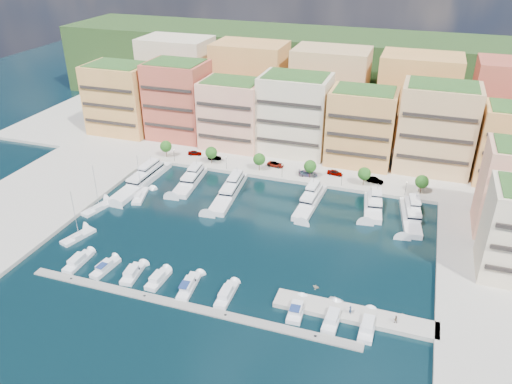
% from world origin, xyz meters
% --- Properties ---
extents(ground, '(400.00, 400.00, 0.00)m').
position_xyz_m(ground, '(0.00, 0.00, 0.00)').
color(ground, black).
rests_on(ground, ground).
extents(north_quay, '(220.00, 64.00, 2.00)m').
position_xyz_m(north_quay, '(0.00, 62.00, 0.00)').
color(north_quay, '#9E998E').
rests_on(north_quay, ground).
extents(west_quay, '(34.00, 76.00, 2.00)m').
position_xyz_m(west_quay, '(-62.00, -8.00, 0.00)').
color(west_quay, '#9E998E').
rests_on(west_quay, ground).
extents(hillside, '(240.00, 40.00, 58.00)m').
position_xyz_m(hillside, '(0.00, 110.00, 0.00)').
color(hillside, '#1D3616').
rests_on(hillside, ground).
extents(south_pontoon, '(72.00, 2.20, 0.35)m').
position_xyz_m(south_pontoon, '(-3.00, -30.00, 0.00)').
color(south_pontoon, gray).
rests_on(south_pontoon, ground).
extents(finger_pier, '(32.00, 5.00, 2.00)m').
position_xyz_m(finger_pier, '(30.00, -22.00, 0.00)').
color(finger_pier, '#9E998E').
rests_on(finger_pier, ground).
extents(apartment_0, '(22.00, 16.50, 24.80)m').
position_xyz_m(apartment_0, '(-66.00, 49.99, 13.31)').
color(apartment_0, '#E89B54').
rests_on(apartment_0, north_quay).
extents(apartment_1, '(20.00, 16.50, 26.80)m').
position_xyz_m(apartment_1, '(-44.00, 51.99, 14.31)').
color(apartment_1, '#B84E3D').
rests_on(apartment_1, north_quay).
extents(apartment_2, '(20.00, 15.50, 22.80)m').
position_xyz_m(apartment_2, '(-23.00, 49.99, 12.31)').
color(apartment_2, '#EAAF82').
rests_on(apartment_2, north_quay).
extents(apartment_3, '(22.00, 16.50, 25.80)m').
position_xyz_m(apartment_3, '(-2.00, 51.99, 13.81)').
color(apartment_3, beige).
rests_on(apartment_3, north_quay).
extents(apartment_4, '(20.00, 15.50, 23.80)m').
position_xyz_m(apartment_4, '(20.00, 49.99, 12.81)').
color(apartment_4, '#E19E54').
rests_on(apartment_4, north_quay).
extents(apartment_5, '(22.00, 16.50, 26.80)m').
position_xyz_m(apartment_5, '(42.00, 51.99, 14.31)').
color(apartment_5, tan).
rests_on(apartment_5, north_quay).
extents(backblock_0, '(26.00, 18.00, 30.00)m').
position_xyz_m(backblock_0, '(-55.00, 74.00, 16.00)').
color(backblock_0, beige).
rests_on(backblock_0, north_quay).
extents(backblock_1, '(26.00, 18.00, 30.00)m').
position_xyz_m(backblock_1, '(-25.00, 74.00, 16.00)').
color(backblock_1, '#E19E54').
rests_on(backblock_1, north_quay).
extents(backblock_2, '(26.00, 18.00, 30.00)m').
position_xyz_m(backblock_2, '(5.00, 74.00, 16.00)').
color(backblock_2, tan).
rests_on(backblock_2, north_quay).
extents(backblock_3, '(26.00, 18.00, 30.00)m').
position_xyz_m(backblock_3, '(35.00, 74.00, 16.00)').
color(backblock_3, '#E89B54').
rests_on(backblock_3, north_quay).
extents(tree_0, '(3.80, 3.80, 5.65)m').
position_xyz_m(tree_0, '(-40.00, 33.50, 4.74)').
color(tree_0, '#473323').
rests_on(tree_0, north_quay).
extents(tree_1, '(3.80, 3.80, 5.65)m').
position_xyz_m(tree_1, '(-24.00, 33.50, 4.74)').
color(tree_1, '#473323').
rests_on(tree_1, north_quay).
extents(tree_2, '(3.80, 3.80, 5.65)m').
position_xyz_m(tree_2, '(-8.00, 33.50, 4.74)').
color(tree_2, '#473323').
rests_on(tree_2, north_quay).
extents(tree_3, '(3.80, 3.80, 5.65)m').
position_xyz_m(tree_3, '(8.00, 33.50, 4.74)').
color(tree_3, '#473323').
rests_on(tree_3, north_quay).
extents(tree_4, '(3.80, 3.80, 5.65)m').
position_xyz_m(tree_4, '(24.00, 33.50, 4.74)').
color(tree_4, '#473323').
rests_on(tree_4, north_quay).
extents(tree_5, '(3.80, 3.80, 5.65)m').
position_xyz_m(tree_5, '(40.00, 33.50, 4.74)').
color(tree_5, '#473323').
rests_on(tree_5, north_quay).
extents(lamppost_0, '(0.30, 0.30, 4.20)m').
position_xyz_m(lamppost_0, '(-36.00, 31.20, 3.83)').
color(lamppost_0, black).
rests_on(lamppost_0, north_quay).
extents(lamppost_1, '(0.30, 0.30, 4.20)m').
position_xyz_m(lamppost_1, '(-18.00, 31.20, 3.83)').
color(lamppost_1, black).
rests_on(lamppost_1, north_quay).
extents(lamppost_2, '(0.30, 0.30, 4.20)m').
position_xyz_m(lamppost_2, '(0.00, 31.20, 3.83)').
color(lamppost_2, black).
rests_on(lamppost_2, north_quay).
extents(lamppost_3, '(0.30, 0.30, 4.20)m').
position_xyz_m(lamppost_3, '(18.00, 31.20, 3.83)').
color(lamppost_3, black).
rests_on(lamppost_3, north_quay).
extents(lamppost_4, '(0.30, 0.30, 4.20)m').
position_xyz_m(lamppost_4, '(36.00, 31.20, 3.83)').
color(lamppost_4, black).
rests_on(lamppost_4, north_quay).
extents(yacht_0, '(5.69, 27.70, 7.30)m').
position_xyz_m(yacht_0, '(-38.78, 16.38, 1.21)').
color(yacht_0, silver).
rests_on(yacht_0, ground).
extents(yacht_1, '(6.52, 19.19, 7.30)m').
position_xyz_m(yacht_1, '(-25.18, 20.33, 1.09)').
color(yacht_1, silver).
rests_on(yacht_1, ground).
extents(yacht_2, '(6.61, 24.69, 7.30)m').
position_xyz_m(yacht_2, '(-11.68, 17.83, 1.21)').
color(yacht_2, silver).
rests_on(yacht_2, ground).
extents(yacht_4, '(5.41, 20.64, 7.30)m').
position_xyz_m(yacht_4, '(11.54, 19.59, 1.09)').
color(yacht_4, silver).
rests_on(yacht_4, ground).
extents(yacht_5, '(6.41, 15.54, 7.30)m').
position_xyz_m(yacht_5, '(28.28, 22.09, 1.21)').
color(yacht_5, silver).
rests_on(yacht_5, ground).
extents(yacht_6, '(6.98, 19.60, 7.30)m').
position_xyz_m(yacht_6, '(38.21, 20.21, 1.21)').
color(yacht_6, silver).
rests_on(yacht_6, ground).
extents(cruiser_0, '(2.73, 8.47, 2.55)m').
position_xyz_m(cruiser_0, '(-32.15, -24.59, 0.55)').
color(cruiser_0, silver).
rests_on(cruiser_0, ground).
extents(cruiser_1, '(3.28, 8.18, 2.66)m').
position_xyz_m(cruiser_1, '(-24.96, -24.61, 0.57)').
color(cruiser_1, silver).
rests_on(cruiser_1, ground).
extents(cruiser_2, '(3.56, 7.72, 2.55)m').
position_xyz_m(cruiser_2, '(-18.08, -24.58, 0.55)').
color(cruiser_2, silver).
rests_on(cruiser_2, ground).
extents(cruiser_3, '(2.96, 7.41, 2.55)m').
position_xyz_m(cruiser_3, '(-11.77, -24.58, 0.55)').
color(cruiser_3, silver).
rests_on(cruiser_3, ground).
extents(cruiser_4, '(3.42, 9.35, 2.66)m').
position_xyz_m(cruiser_4, '(-4.52, -24.62, 0.57)').
color(cruiser_4, silver).
rests_on(cruiser_4, ground).
extents(cruiser_5, '(2.76, 8.48, 2.55)m').
position_xyz_m(cruiser_5, '(4.04, -24.59, 0.55)').
color(cruiser_5, silver).
rests_on(cruiser_5, ground).
extents(cruiser_7, '(3.13, 7.49, 2.66)m').
position_xyz_m(cruiser_7, '(18.98, -24.60, 0.57)').
color(cruiser_7, silver).
rests_on(cruiser_7, ground).
extents(cruiser_8, '(3.04, 8.35, 2.55)m').
position_xyz_m(cruiser_8, '(26.19, -24.59, 0.55)').
color(cruiser_8, silver).
rests_on(cruiser_8, ground).
extents(cruiser_9, '(2.81, 8.83, 2.55)m').
position_xyz_m(cruiser_9, '(32.92, -24.60, 0.55)').
color(cruiser_9, silver).
rests_on(cruiser_9, ground).
extents(sailboat_2, '(5.29, 10.02, 13.20)m').
position_xyz_m(sailboat_2, '(-35.07, 7.84, 0.31)').
color(sailboat_2, silver).
rests_on(sailboat_2, ground).
extents(sailboat_1, '(5.26, 10.47, 13.20)m').
position_xyz_m(sailboat_1, '(-42.36, -1.72, 0.31)').
color(sailboat_1, silver).
rests_on(sailboat_1, ground).
extents(sailboat_0, '(5.19, 9.24, 13.20)m').
position_xyz_m(sailboat_0, '(-38.76, -15.56, 0.31)').
color(sailboat_0, silver).
rests_on(sailboat_0, ground).
extents(tender_1, '(1.85, 1.69, 0.82)m').
position_xyz_m(tender_1, '(21.00, -15.88, 0.41)').
color(tender_1, beige).
rests_on(tender_1, ground).
extents(tender_3, '(1.76, 1.58, 0.82)m').
position_xyz_m(tender_3, '(38.99, -19.00, 0.41)').
color(tender_3, '#C5B796').
rests_on(tender_3, ground).
extents(tender_2, '(4.21, 3.47, 0.76)m').
position_xyz_m(tender_2, '(26.14, -19.00, 0.38)').
color(tender_2, white).
rests_on(tender_2, ground).
extents(car_0, '(4.74, 2.88, 1.51)m').
position_xyz_m(car_0, '(-31.91, 37.91, 1.76)').
color(car_0, gray).
rests_on(car_0, north_quay).
extents(car_1, '(4.58, 2.63, 1.43)m').
position_xyz_m(car_1, '(-24.26, 36.49, 1.71)').
color(car_1, gray).
rests_on(car_1, north_quay).
extents(car_2, '(5.57, 3.14, 1.47)m').
position_xyz_m(car_2, '(-4.00, 37.82, 1.73)').
color(car_2, gray).
rests_on(car_2, north_quay).
extents(car_3, '(6.10, 3.40, 1.67)m').
position_xyz_m(car_3, '(7.26, 34.50, 1.84)').
color(car_3, gray).
rests_on(car_3, north_quay).
extents(car_4, '(4.88, 2.29, 1.61)m').
position_xyz_m(car_4, '(14.88, 37.69, 1.81)').
color(car_4, gray).
rests_on(car_4, north_quay).
extents(car_5, '(5.12, 2.87, 1.60)m').
position_xyz_m(car_5, '(27.01, 36.27, 1.80)').
color(car_5, gray).
rests_on(car_5, north_quay).
extents(person_0, '(0.84, 0.79, 1.92)m').
position_xyz_m(person_0, '(29.20, -22.61, 1.96)').
color(person_0, '#293952').
rests_on(person_0, finger_pier).
extents(person_1, '(0.93, 0.78, 1.68)m').
position_xyz_m(person_1, '(37.74, -22.39, 1.84)').
color(person_1, brown).
rests_on(person_1, finger_pier).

